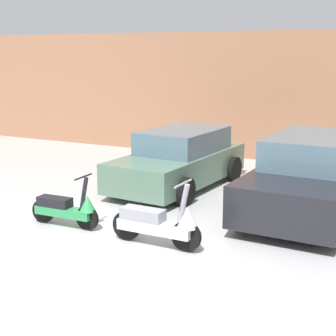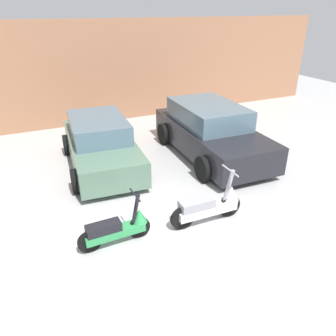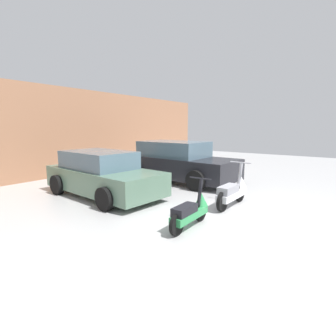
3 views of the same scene
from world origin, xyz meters
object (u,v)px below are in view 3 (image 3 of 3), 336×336
at_px(scooter_front_right, 233,191).
at_px(car_rear_left, 102,174).
at_px(car_rear_center, 178,162).
at_px(scooter_front_left, 191,211).

bearing_deg(scooter_front_right, car_rear_left, 111.35).
xyz_separation_m(car_rear_left, car_rear_center, (3.05, -0.58, 0.08)).
height_order(scooter_front_left, car_rear_center, car_rear_center).
bearing_deg(car_rear_left, scooter_front_left, -5.16).
relative_size(scooter_front_right, car_rear_center, 0.36).
bearing_deg(car_rear_center, scooter_front_left, -49.92).
bearing_deg(scooter_front_left, scooter_front_right, -4.95).
distance_m(scooter_front_right, car_rear_center, 3.41).
distance_m(car_rear_left, car_rear_center, 3.11).
xyz_separation_m(scooter_front_left, scooter_front_right, (1.86, -0.11, 0.05)).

